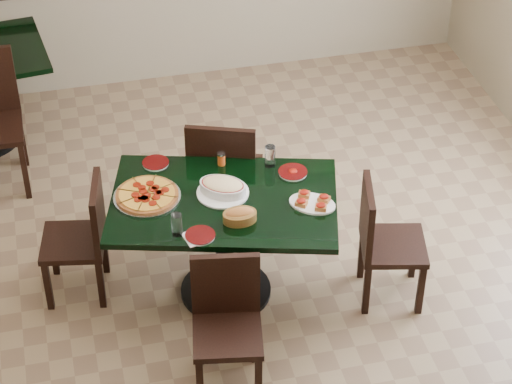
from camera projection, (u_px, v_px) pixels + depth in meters
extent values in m
plane|color=#7B6547|center=(243.00, 293.00, 6.37)|extent=(5.50, 5.50, 0.00)
cube|color=black|center=(224.00, 202.00, 5.94)|extent=(1.53, 1.19, 0.04)
cylinder|color=black|center=(225.00, 250.00, 6.17)|extent=(0.12, 0.12, 0.71)
cylinder|color=black|center=(226.00, 290.00, 6.37)|extent=(0.58, 0.58, 0.03)
cube|color=black|center=(226.00, 174.00, 6.62)|extent=(0.57, 0.57, 0.04)
cube|color=black|center=(221.00, 160.00, 6.31)|extent=(0.43, 0.19, 0.48)
cube|color=black|center=(258.00, 187.00, 6.90)|extent=(0.05, 0.05, 0.44)
cube|color=black|center=(251.00, 222.00, 6.60)|extent=(0.05, 0.05, 0.44)
cube|color=black|center=(203.00, 183.00, 6.94)|extent=(0.05, 0.05, 0.44)
cube|color=black|center=(194.00, 217.00, 6.63)|extent=(0.05, 0.05, 0.44)
cube|color=black|center=(227.00, 335.00, 5.54)|extent=(0.45, 0.45, 0.04)
cube|color=black|center=(226.00, 284.00, 5.54)|extent=(0.39, 0.11, 0.41)
cube|color=black|center=(200.00, 383.00, 5.53)|extent=(0.05, 0.05, 0.37)
cube|color=black|center=(199.00, 341.00, 5.79)|extent=(0.05, 0.05, 0.37)
cube|color=black|center=(258.00, 381.00, 5.54)|extent=(0.05, 0.05, 0.37)
cube|color=black|center=(255.00, 338.00, 5.80)|extent=(0.05, 0.05, 0.37)
cube|color=black|center=(393.00, 246.00, 6.12)|extent=(0.47, 0.47, 0.04)
cube|color=black|center=(367.00, 217.00, 5.98)|extent=(0.13, 0.39, 0.42)
cube|color=black|center=(421.00, 289.00, 6.12)|extent=(0.05, 0.05, 0.38)
cube|color=black|center=(367.00, 290.00, 6.12)|extent=(0.05, 0.05, 0.38)
cube|color=black|center=(414.00, 254.00, 6.38)|extent=(0.05, 0.05, 0.38)
cube|color=black|center=(362.00, 254.00, 6.38)|extent=(0.05, 0.05, 0.38)
cube|color=black|center=(73.00, 242.00, 6.16)|extent=(0.45, 0.45, 0.04)
cube|color=black|center=(98.00, 213.00, 6.03)|extent=(0.11, 0.39, 0.41)
cube|color=black|center=(54.00, 251.00, 6.41)|extent=(0.05, 0.05, 0.37)
cube|color=black|center=(104.00, 249.00, 6.42)|extent=(0.05, 0.05, 0.37)
cube|color=black|center=(48.00, 286.00, 6.15)|extent=(0.05, 0.05, 0.37)
cube|color=black|center=(101.00, 284.00, 6.17)|extent=(0.05, 0.05, 0.37)
cube|color=black|center=(25.00, 171.00, 7.02)|extent=(0.04, 0.04, 0.46)
cube|color=black|center=(22.00, 139.00, 7.33)|extent=(0.04, 0.04, 0.46)
cylinder|color=silver|center=(147.00, 197.00, 5.94)|extent=(0.40, 0.40, 0.01)
cylinder|color=brown|center=(147.00, 195.00, 5.93)|extent=(0.38, 0.38, 0.02)
cylinder|color=#BF8228|center=(147.00, 194.00, 5.92)|extent=(0.33, 0.33, 0.01)
cylinder|color=white|center=(223.00, 193.00, 5.97)|extent=(0.32, 0.32, 0.01)
ellipsoid|color=beige|center=(223.00, 184.00, 5.93)|extent=(0.30, 0.27, 0.04)
ellipsoid|color=#AD6B30|center=(240.00, 213.00, 5.73)|extent=(0.17, 0.08, 0.07)
cylinder|color=white|center=(200.00, 236.00, 5.65)|extent=(0.17, 0.17, 0.01)
cylinder|color=#380304|center=(200.00, 235.00, 5.65)|extent=(0.17, 0.17, 0.00)
cylinder|color=white|center=(293.00, 172.00, 6.13)|extent=(0.18, 0.18, 0.01)
cylinder|color=#380304|center=(293.00, 172.00, 6.12)|extent=(0.18, 0.18, 0.00)
ellipsoid|color=#981607|center=(293.00, 171.00, 6.12)|extent=(0.05, 0.05, 0.03)
cylinder|color=white|center=(156.00, 163.00, 6.20)|extent=(0.16, 0.16, 0.01)
cylinder|color=#380304|center=(156.00, 162.00, 6.20)|extent=(0.17, 0.17, 0.00)
cube|color=white|center=(197.00, 237.00, 5.65)|extent=(0.17, 0.17, 0.00)
cube|color=silver|center=(200.00, 236.00, 5.65)|extent=(0.04, 0.13, 0.00)
cylinder|color=white|center=(270.00, 156.00, 6.15)|extent=(0.07, 0.07, 0.14)
cylinder|color=white|center=(177.00, 224.00, 5.63)|extent=(0.06, 0.06, 0.14)
cylinder|color=#B44B13|center=(221.00, 159.00, 6.18)|extent=(0.05, 0.05, 0.08)
cylinder|color=silver|center=(221.00, 154.00, 6.15)|extent=(0.05, 0.05, 0.01)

